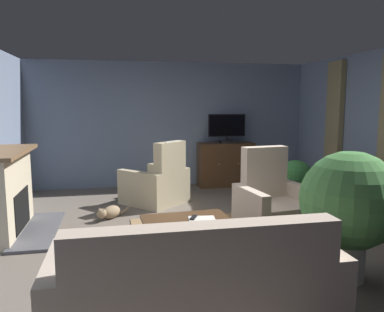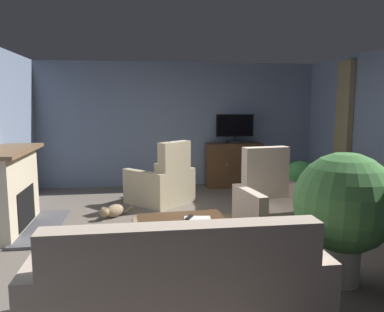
{
  "view_description": "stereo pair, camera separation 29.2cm",
  "coord_description": "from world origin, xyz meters",
  "px_view_note": "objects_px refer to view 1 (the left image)",
  "views": [
    {
      "loc": [
        -1.16,
        -4.74,
        1.76
      ],
      "look_at": [
        -0.16,
        0.23,
        1.04
      ],
      "focal_mm": 35.85,
      "sensor_mm": 36.0,
      "label": 1
    },
    {
      "loc": [
        -0.87,
        -4.79,
        1.76
      ],
      "look_at": [
        -0.16,
        0.23,
        1.04
      ],
      "focal_mm": 35.85,
      "sensor_mm": 36.0,
      "label": 2
    }
  ],
  "objects_px": {
    "armchair_angled_to_table": "(157,184)",
    "television": "(227,128)",
    "potted_plant_leafy_by_curtain": "(295,183)",
    "tv_cabinet": "(226,165)",
    "folded_newspaper": "(202,219)",
    "sofa_floral": "(197,291)",
    "potted_plant_tall_palm_by_window": "(350,203)",
    "coffee_table": "(186,222)",
    "armchair_by_fireplace": "(273,208)",
    "tv_remote": "(194,218)",
    "fireplace": "(5,195)",
    "cat": "(110,212)"
  },
  "relations": [
    {
      "from": "armchair_by_fireplace",
      "to": "tv_remote",
      "type": "bearing_deg",
      "value": -157.09
    },
    {
      "from": "fireplace",
      "to": "armchair_by_fireplace",
      "type": "distance_m",
      "value": 3.57
    },
    {
      "from": "tv_cabinet",
      "to": "armchair_angled_to_table",
      "type": "bearing_deg",
      "value": -144.43
    },
    {
      "from": "coffee_table",
      "to": "armchair_by_fireplace",
      "type": "xyz_separation_m",
      "value": [
        1.27,
        0.47,
        -0.03
      ]
    },
    {
      "from": "tv_remote",
      "to": "potted_plant_leafy_by_curtain",
      "type": "height_order",
      "value": "potted_plant_leafy_by_curtain"
    },
    {
      "from": "folded_newspaper",
      "to": "armchair_by_fireplace",
      "type": "height_order",
      "value": "armchair_by_fireplace"
    },
    {
      "from": "television",
      "to": "tv_remote",
      "type": "bearing_deg",
      "value": -112.19
    },
    {
      "from": "television",
      "to": "armchair_by_fireplace",
      "type": "bearing_deg",
      "value": -94.32
    },
    {
      "from": "television",
      "to": "coffee_table",
      "type": "distance_m",
      "value": 3.83
    },
    {
      "from": "sofa_floral",
      "to": "potted_plant_tall_palm_by_window",
      "type": "height_order",
      "value": "potted_plant_tall_palm_by_window"
    },
    {
      "from": "fireplace",
      "to": "sofa_floral",
      "type": "bearing_deg",
      "value": -52.19
    },
    {
      "from": "television",
      "to": "cat",
      "type": "relative_size",
      "value": 1.55
    },
    {
      "from": "tv_cabinet",
      "to": "television",
      "type": "height_order",
      "value": "television"
    },
    {
      "from": "fireplace",
      "to": "tv_remote",
      "type": "relative_size",
      "value": 9.34
    },
    {
      "from": "armchair_angled_to_table",
      "to": "television",
      "type": "bearing_deg",
      "value": 34.27
    },
    {
      "from": "television",
      "to": "armchair_angled_to_table",
      "type": "relative_size",
      "value": 0.61
    },
    {
      "from": "tv_cabinet",
      "to": "armchair_by_fireplace",
      "type": "bearing_deg",
      "value": -94.24
    },
    {
      "from": "television",
      "to": "potted_plant_tall_palm_by_window",
      "type": "distance_m",
      "value": 4.37
    },
    {
      "from": "tv_cabinet",
      "to": "cat",
      "type": "distance_m",
      "value": 3.05
    },
    {
      "from": "armchair_angled_to_table",
      "to": "cat",
      "type": "relative_size",
      "value": 2.53
    },
    {
      "from": "fireplace",
      "to": "folded_newspaper",
      "type": "bearing_deg",
      "value": -27.63
    },
    {
      "from": "armchair_by_fireplace",
      "to": "cat",
      "type": "height_order",
      "value": "armchair_by_fireplace"
    },
    {
      "from": "potted_plant_tall_palm_by_window",
      "to": "armchair_angled_to_table",
      "type": "bearing_deg",
      "value": 115.09
    },
    {
      "from": "coffee_table",
      "to": "potted_plant_leafy_by_curtain",
      "type": "height_order",
      "value": "potted_plant_leafy_by_curtain"
    },
    {
      "from": "potted_plant_leafy_by_curtain",
      "to": "sofa_floral",
      "type": "bearing_deg",
      "value": -128.04
    },
    {
      "from": "fireplace",
      "to": "sofa_floral",
      "type": "distance_m",
      "value": 3.33
    },
    {
      "from": "tv_remote",
      "to": "fireplace",
      "type": "bearing_deg",
      "value": -91.91
    },
    {
      "from": "folded_newspaper",
      "to": "potted_plant_tall_palm_by_window",
      "type": "bearing_deg",
      "value": -26.47
    },
    {
      "from": "armchair_by_fireplace",
      "to": "folded_newspaper",
      "type": "bearing_deg",
      "value": -153.85
    },
    {
      "from": "folded_newspaper",
      "to": "armchair_by_fireplace",
      "type": "xyz_separation_m",
      "value": [
        1.1,
        0.54,
        -0.08
      ]
    },
    {
      "from": "potted_plant_leafy_by_curtain",
      "to": "tv_cabinet",
      "type": "bearing_deg",
      "value": 104.81
    },
    {
      "from": "potted_plant_leafy_by_curtain",
      "to": "television",
      "type": "bearing_deg",
      "value": 105.18
    },
    {
      "from": "fireplace",
      "to": "television",
      "type": "distance_m",
      "value": 4.4
    },
    {
      "from": "folded_newspaper",
      "to": "potted_plant_leafy_by_curtain",
      "type": "xyz_separation_m",
      "value": [
        1.87,
        1.47,
        0.03
      ]
    },
    {
      "from": "tv_cabinet",
      "to": "folded_newspaper",
      "type": "height_order",
      "value": "tv_cabinet"
    },
    {
      "from": "coffee_table",
      "to": "sofa_floral",
      "type": "distance_m",
      "value": 1.46
    },
    {
      "from": "television",
      "to": "potted_plant_leafy_by_curtain",
      "type": "height_order",
      "value": "television"
    },
    {
      "from": "tv_cabinet",
      "to": "armchair_by_fireplace",
      "type": "height_order",
      "value": "armchair_by_fireplace"
    },
    {
      "from": "potted_plant_tall_palm_by_window",
      "to": "tv_cabinet",
      "type": "bearing_deg",
      "value": 89.5
    },
    {
      "from": "armchair_angled_to_table",
      "to": "potted_plant_leafy_by_curtain",
      "type": "bearing_deg",
      "value": -24.29
    },
    {
      "from": "folded_newspaper",
      "to": "potted_plant_leafy_by_curtain",
      "type": "bearing_deg",
      "value": 44.96
    },
    {
      "from": "armchair_angled_to_table",
      "to": "sofa_floral",
      "type": "bearing_deg",
      "value": -91.62
    },
    {
      "from": "coffee_table",
      "to": "armchair_by_fireplace",
      "type": "bearing_deg",
      "value": 20.18
    },
    {
      "from": "coffee_table",
      "to": "tv_remote",
      "type": "bearing_deg",
      "value": -21.72
    },
    {
      "from": "fireplace",
      "to": "potted_plant_leafy_by_curtain",
      "type": "relative_size",
      "value": 1.89
    },
    {
      "from": "tv_cabinet",
      "to": "folded_newspaper",
      "type": "bearing_deg",
      "value": -110.43
    },
    {
      "from": "tv_remote",
      "to": "armchair_angled_to_table",
      "type": "xyz_separation_m",
      "value": [
        -0.16,
        2.39,
        -0.12
      ]
    },
    {
      "from": "tv_cabinet",
      "to": "armchair_angled_to_table",
      "type": "height_order",
      "value": "armchair_angled_to_table"
    },
    {
      "from": "tv_remote",
      "to": "potted_plant_leafy_by_curtain",
      "type": "xyz_separation_m",
      "value": [
        1.96,
        1.44,
        0.03
      ]
    },
    {
      "from": "television",
      "to": "tv_remote",
      "type": "xyz_separation_m",
      "value": [
        -1.41,
        -3.46,
        -0.78
      ]
    }
  ]
}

